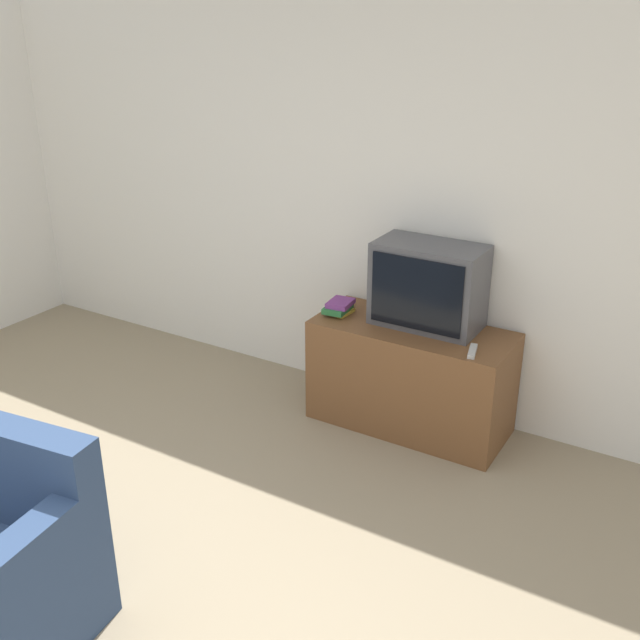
# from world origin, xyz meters

# --- Properties ---
(wall_back) EXTENTS (9.00, 0.06, 2.60)m
(wall_back) POSITION_xyz_m (0.00, 3.03, 1.30)
(wall_back) COLOR white
(wall_back) RESTS_ON ground_plane
(tv_stand) EXTENTS (1.25, 0.54, 0.69)m
(tv_stand) POSITION_xyz_m (0.59, 2.71, 0.34)
(tv_stand) COLOR brown
(tv_stand) RESTS_ON ground_plane
(television) EXTENTS (0.66, 0.37, 0.52)m
(television) POSITION_xyz_m (0.64, 2.80, 0.95)
(television) COLOR #4C4C51
(television) RESTS_ON tv_stand
(book_stack) EXTENTS (0.17, 0.22, 0.09)m
(book_stack) POSITION_xyz_m (0.08, 2.67, 0.73)
(book_stack) COLOR gold
(book_stack) RESTS_ON tv_stand
(remote_on_stand) EXTENTS (0.08, 0.18, 0.02)m
(remote_on_stand) POSITION_xyz_m (1.03, 2.55, 0.70)
(remote_on_stand) COLOR #B7B7B7
(remote_on_stand) RESTS_ON tv_stand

